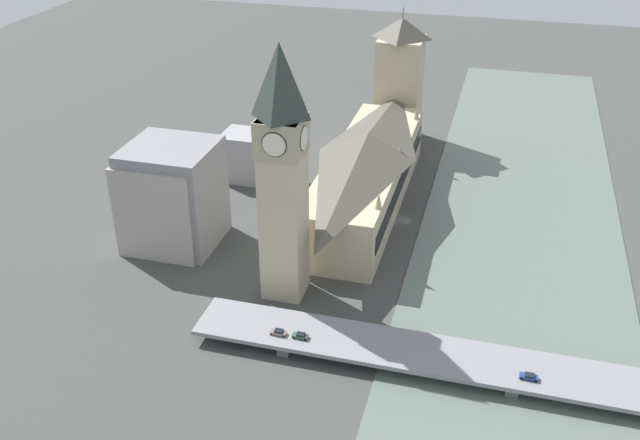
{
  "coord_description": "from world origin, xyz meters",
  "views": [
    {
      "loc": [
        -28.23,
        211.74,
        118.61
      ],
      "look_at": [
        19.58,
        37.29,
        17.33
      ],
      "focal_mm": 40.0,
      "sensor_mm": 36.0,
      "label": 1
    }
  ],
  "objects_px": {
    "car_northbound_lead": "(279,332)",
    "victoria_tower": "(399,81)",
    "parliament_hall": "(367,170)",
    "road_bridge": "(514,370)",
    "car_southbound_lead": "(300,336)",
    "clock_tower": "(282,171)",
    "car_northbound_tail": "(529,376)"
  },
  "relations": [
    {
      "from": "car_northbound_lead",
      "to": "victoria_tower",
      "type": "bearing_deg",
      "value": -92.0
    },
    {
      "from": "parliament_hall",
      "to": "road_bridge",
      "type": "relative_size",
      "value": 0.61
    },
    {
      "from": "victoria_tower",
      "to": "car_northbound_lead",
      "type": "bearing_deg",
      "value": 88.0
    },
    {
      "from": "road_bridge",
      "to": "parliament_hall",
      "type": "bearing_deg",
      "value": -56.22
    },
    {
      "from": "car_southbound_lead",
      "to": "parliament_hall",
      "type": "bearing_deg",
      "value": -89.54
    },
    {
      "from": "victoria_tower",
      "to": "road_bridge",
      "type": "relative_size",
      "value": 0.34
    },
    {
      "from": "parliament_hall",
      "to": "clock_tower",
      "type": "relative_size",
      "value": 1.35
    },
    {
      "from": "car_southbound_lead",
      "to": "victoria_tower",
      "type": "bearing_deg",
      "value": -89.72
    },
    {
      "from": "road_bridge",
      "to": "car_southbound_lead",
      "type": "distance_m",
      "value": 52.94
    },
    {
      "from": "car_northbound_lead",
      "to": "car_southbound_lead",
      "type": "distance_m",
      "value": 5.79
    },
    {
      "from": "parliament_hall",
      "to": "car_southbound_lead",
      "type": "xyz_separation_m",
      "value": [
        -0.67,
        82.88,
        -8.61
      ]
    },
    {
      "from": "clock_tower",
      "to": "car_northbound_lead",
      "type": "distance_m",
      "value": 41.99
    },
    {
      "from": "clock_tower",
      "to": "victoria_tower",
      "type": "height_order",
      "value": "clock_tower"
    },
    {
      "from": "parliament_hall",
      "to": "road_bridge",
      "type": "height_order",
      "value": "parliament_hall"
    },
    {
      "from": "car_northbound_lead",
      "to": "car_northbound_tail",
      "type": "relative_size",
      "value": 0.96
    },
    {
      "from": "parliament_hall",
      "to": "victoria_tower",
      "type": "xyz_separation_m",
      "value": [
        0.05,
        -61.89,
        12.32
      ]
    },
    {
      "from": "car_northbound_tail",
      "to": "car_southbound_lead",
      "type": "distance_m",
      "value": 56.25
    },
    {
      "from": "parliament_hall",
      "to": "road_bridge",
      "type": "distance_m",
      "value": 96.77
    },
    {
      "from": "clock_tower",
      "to": "car_northbound_tail",
      "type": "xyz_separation_m",
      "value": [
        -68.02,
        24.66,
        -33.63
      ]
    },
    {
      "from": "clock_tower",
      "to": "car_northbound_tail",
      "type": "height_order",
      "value": "clock_tower"
    },
    {
      "from": "road_bridge",
      "to": "car_southbound_lead",
      "type": "height_order",
      "value": "car_southbound_lead"
    },
    {
      "from": "victoria_tower",
      "to": "car_northbound_tail",
      "type": "bearing_deg",
      "value": 111.43
    },
    {
      "from": "parliament_hall",
      "to": "clock_tower",
      "type": "xyz_separation_m",
      "value": [
        11.1,
        58.59,
        25.02
      ]
    },
    {
      "from": "road_bridge",
      "to": "car_northbound_tail",
      "type": "distance_m",
      "value": 4.94
    },
    {
      "from": "car_northbound_tail",
      "to": "clock_tower",
      "type": "bearing_deg",
      "value": -19.93
    },
    {
      "from": "parliament_hall",
      "to": "road_bridge",
      "type": "bearing_deg",
      "value": 123.78
    },
    {
      "from": "car_northbound_tail",
      "to": "car_northbound_lead",
      "type": "bearing_deg",
      "value": -0.21
    },
    {
      "from": "victoria_tower",
      "to": "car_southbound_lead",
      "type": "bearing_deg",
      "value": 90.28
    },
    {
      "from": "car_northbound_lead",
      "to": "clock_tower",
      "type": "bearing_deg",
      "value": -76.26
    },
    {
      "from": "road_bridge",
      "to": "car_southbound_lead",
      "type": "xyz_separation_m",
      "value": [
        52.84,
        2.89,
        1.49
      ]
    },
    {
      "from": "road_bridge",
      "to": "car_northbound_lead",
      "type": "relative_size",
      "value": 39.0
    },
    {
      "from": "victoria_tower",
      "to": "parliament_hall",
      "type": "bearing_deg",
      "value": 90.05
    }
  ]
}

